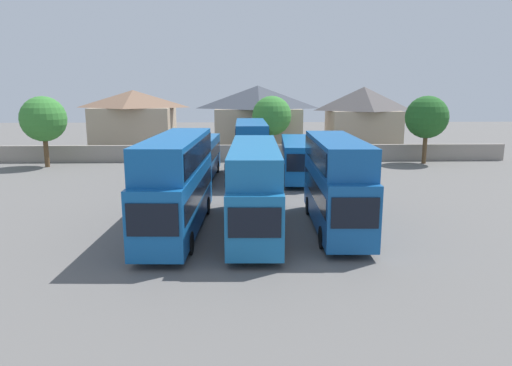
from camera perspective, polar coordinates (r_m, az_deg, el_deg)
The scene contains 14 objects.
ground at distance 43.37m, azimuth -0.66°, elevation 1.24°, with size 140.00×140.00×0.00m, color #605E5B.
depot_boundary_wall at distance 50.32m, azimuth -0.84°, elevation 3.68°, with size 56.00×0.50×1.80m, color gray.
bus_1 at distance 25.32m, azimuth -9.66°, elevation 0.51°, with size 3.01×11.79×5.19m.
bus_2 at distance 25.14m, azimuth -0.19°, elevation 0.00°, with size 2.91×11.85×4.70m.
bus_3 at distance 25.72m, azimuth 9.80°, elevation 0.50°, with size 2.81×10.29×5.04m.
bus_4 at distance 40.14m, azimuth -7.01°, elevation 3.23°, with size 3.14×11.06×3.50m.
bus_5 at distance 40.07m, azimuth -0.61°, elevation 4.44°, with size 2.68×10.90×4.95m.
bus_6 at distance 40.70m, azimuth 5.06°, elevation 3.26°, with size 3.22×11.32×3.35m.
house_terrace_left at distance 61.40m, azimuth -14.75°, elevation 7.50°, with size 10.15×7.97×7.62m.
house_terrace_centre at distance 58.88m, azimuth 0.22°, elevation 8.00°, with size 11.01×7.85×8.16m.
house_terrace_right at distance 60.17m, azimuth 13.00°, elevation 7.71°, with size 8.84×6.81×8.02m.
tree_left_of_lot at distance 50.84m, azimuth -24.66°, elevation 7.14°, with size 4.46×4.46×7.04m.
tree_behind_wall at distance 52.56m, azimuth 1.95°, elevation 8.23°, with size 4.41×4.41×6.99m.
tree_right_of_lot at distance 51.70m, azimuth 20.24°, elevation 7.57°, with size 4.40×4.40×7.06m.
Camera 1 is at (-0.92, -24.69, 7.60)m, focal length 32.56 mm.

